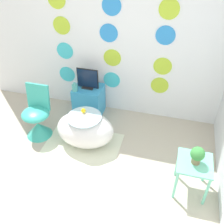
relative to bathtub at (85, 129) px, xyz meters
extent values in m
plane|color=#BCB29E|center=(0.13, -1.11, -0.25)|extent=(12.00, 12.00, 0.00)
cube|color=white|center=(0.13, 0.94, 1.05)|extent=(4.38, 0.04, 2.60)
cylinder|color=#3DC6D6|center=(-0.62, 0.91, 0.30)|extent=(0.27, 0.01, 0.27)
cylinder|color=#3DC6D6|center=(0.14, 0.91, 0.31)|extent=(0.27, 0.01, 0.27)
cylinder|color=#B2D633|center=(0.90, 0.91, 0.33)|extent=(0.27, 0.01, 0.27)
cylinder|color=#3DC6D6|center=(-0.62, 0.91, 0.71)|extent=(0.27, 0.01, 0.27)
cylinder|color=#B2D633|center=(0.15, 0.91, 0.69)|extent=(0.27, 0.01, 0.27)
cylinder|color=#B2D633|center=(0.91, 0.91, 0.65)|extent=(0.27, 0.01, 0.27)
cylinder|color=#B2D633|center=(-0.62, 0.91, 1.11)|extent=(0.27, 0.01, 0.27)
cylinder|color=#2D8CE0|center=(0.09, 0.91, 1.07)|extent=(0.27, 0.01, 0.27)
cylinder|color=#2D8CE0|center=(0.89, 0.91, 1.11)|extent=(0.27, 0.01, 0.27)
cylinder|color=#2D8CE0|center=(0.14, 0.91, 1.44)|extent=(0.27, 0.01, 0.27)
cylinder|color=#B2D633|center=(0.90, 0.91, 1.46)|extent=(0.27, 0.01, 0.27)
cube|color=silver|center=(-0.03, -0.07, -0.24)|extent=(1.07, 0.74, 0.01)
ellipsoid|color=white|center=(0.00, 0.00, 0.00)|extent=(0.81, 0.58, 0.49)
cylinder|color=#B2DBEA|center=(0.00, 0.00, 0.22)|extent=(0.48, 0.48, 0.01)
sphere|color=yellow|center=(-0.03, 0.07, 0.27)|extent=(0.06, 0.06, 0.06)
sphere|color=yellow|center=(-0.03, 0.06, 0.30)|extent=(0.04, 0.04, 0.04)
cone|color=orange|center=(-0.03, 0.04, 0.30)|extent=(0.02, 0.02, 0.02)
cone|color=#38B2A3|center=(-0.74, -0.02, -0.14)|extent=(0.38, 0.38, 0.21)
ellipsoid|color=#38B2A3|center=(-0.74, -0.02, 0.14)|extent=(0.40, 0.40, 0.14)
cube|color=#38B2A3|center=(-0.74, 0.13, 0.34)|extent=(0.34, 0.09, 0.40)
cube|color=#389ED6|center=(-0.18, 0.69, 0.00)|extent=(0.45, 0.39, 0.49)
cube|color=white|center=(-0.18, 0.50, 0.09)|extent=(0.38, 0.01, 0.14)
cube|color=black|center=(-0.18, 0.69, 0.25)|extent=(0.18, 0.12, 0.02)
cube|color=black|center=(-0.18, 0.70, 0.41)|extent=(0.34, 0.01, 0.31)
cube|color=#0F1E38|center=(-0.18, 0.69, 0.41)|extent=(0.32, 0.01, 0.29)
cylinder|color=#51B2AD|center=(-0.35, 0.55, 0.30)|extent=(0.09, 0.09, 0.11)
cylinder|color=#51B2AD|center=(-0.35, 0.55, 0.36)|extent=(0.05, 0.05, 0.03)
cube|color=#72D8B7|center=(1.47, -0.44, 0.21)|extent=(0.39, 0.39, 0.02)
cylinder|color=#72D8B7|center=(1.30, -0.61, -0.03)|extent=(0.03, 0.03, 0.44)
cylinder|color=#72D8B7|center=(1.64, -0.61, -0.03)|extent=(0.03, 0.03, 0.44)
cylinder|color=#72D8B7|center=(1.30, -0.27, -0.03)|extent=(0.03, 0.03, 0.44)
cylinder|color=#72D8B7|center=(1.64, -0.27, -0.03)|extent=(0.03, 0.03, 0.44)
cylinder|color=#8C6B4C|center=(1.47, -0.44, 0.25)|extent=(0.10, 0.10, 0.07)
sphere|color=#3D8E42|center=(1.47, -0.44, 0.36)|extent=(0.16, 0.16, 0.16)
camera|label=1|loc=(1.09, -2.59, 2.42)|focal=42.00mm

